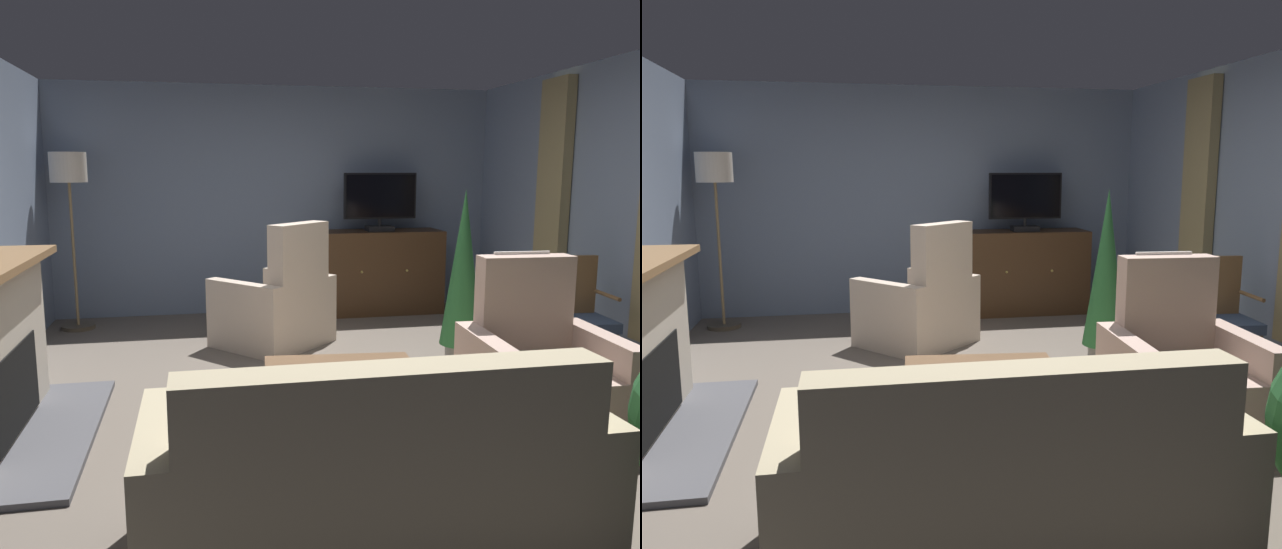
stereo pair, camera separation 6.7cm
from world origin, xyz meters
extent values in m
cube|color=#665B51|center=(0.00, 0.00, -0.02)|extent=(5.60, 6.26, 0.04)
cube|color=slate|center=(0.00, 2.88, 1.28)|extent=(5.60, 0.10, 2.57)
cube|color=#8E7F56|center=(2.44, 1.17, 1.41)|extent=(0.10, 0.44, 2.16)
cube|color=tan|center=(0.13, -0.31, 0.01)|extent=(2.26, 1.70, 0.01)
cube|color=#4C4C51|center=(-1.84, -0.41, 0.02)|extent=(0.50, 1.79, 0.04)
cube|color=black|center=(-2.08, -0.41, 0.32)|extent=(0.10, 0.89, 0.52)
cube|color=black|center=(1.10, 2.53, 0.03)|extent=(1.39, 0.46, 0.06)
cube|color=#422B19|center=(1.10, 2.53, 0.48)|extent=(1.45, 0.52, 0.95)
sphere|color=tan|center=(0.84, 2.26, 0.52)|extent=(0.03, 0.03, 0.03)
sphere|color=tan|center=(1.36, 2.26, 0.52)|extent=(0.03, 0.03, 0.03)
cube|color=black|center=(1.10, 2.48, 0.98)|extent=(0.30, 0.20, 0.06)
cylinder|color=black|center=(1.10, 2.48, 1.05)|extent=(0.04, 0.04, 0.08)
cube|color=black|center=(1.10, 2.48, 1.35)|extent=(0.83, 0.05, 0.51)
cube|color=black|center=(1.10, 2.45, 1.35)|extent=(0.79, 0.01, 0.47)
cube|color=brown|center=(-0.08, -0.74, 0.44)|extent=(0.97, 0.59, 0.03)
cylinder|color=brown|center=(0.35, -0.58, 0.21)|extent=(0.04, 0.04, 0.42)
cylinder|color=brown|center=(-0.48, -0.50, 0.21)|extent=(0.04, 0.04, 0.42)
cylinder|color=brown|center=(0.31, -0.98, 0.21)|extent=(0.04, 0.04, 0.42)
cylinder|color=brown|center=(-0.51, -0.90, 0.21)|extent=(0.04, 0.04, 0.42)
cube|color=black|center=(-0.12, -0.85, 0.47)|extent=(0.18, 0.11, 0.02)
cube|color=tan|center=(-0.21, -1.89, 0.21)|extent=(1.66, 0.87, 0.42)
cube|color=tan|center=(-0.21, -2.23, 0.67)|extent=(1.66, 0.20, 0.51)
cube|color=tan|center=(-1.11, -1.89, 0.32)|extent=(0.15, 0.87, 0.64)
cube|color=tan|center=(0.70, -1.89, 0.32)|extent=(0.15, 0.87, 0.64)
cube|color=tan|center=(0.00, -2.02, 0.54)|extent=(0.38, 0.19, 0.36)
cube|color=#C6B29E|center=(-0.25, 1.42, 0.22)|extent=(1.04, 1.06, 0.45)
cube|color=#C6B29E|center=(-0.03, 1.18, 0.81)|extent=(0.61, 0.57, 0.72)
cube|color=#C6B29E|center=(-0.54, 1.16, 0.32)|extent=(0.65, 0.71, 0.65)
cube|color=#C6B29E|center=(0.04, 1.68, 0.32)|extent=(0.65, 0.71, 0.65)
cube|color=#BC9E8E|center=(1.22, -0.87, 0.21)|extent=(0.68, 0.87, 0.41)
cube|color=#BC9E8E|center=(1.24, -0.54, 0.75)|extent=(0.64, 0.22, 0.66)
cube|color=#BC9E8E|center=(1.60, -0.89, 0.31)|extent=(0.18, 0.84, 0.61)
cube|color=#BC9E8E|center=(0.84, -0.84, 0.31)|extent=(0.18, 0.84, 0.61)
cube|color=white|center=(1.24, -0.47, 0.98)|extent=(0.39, 0.04, 0.24)
cube|color=#42567A|center=(2.00, -0.04, 0.45)|extent=(0.53, 0.47, 0.08)
cube|color=olive|center=(2.02, 0.16, 0.71)|extent=(0.46, 0.08, 0.51)
cylinder|color=olive|center=(1.76, -0.20, 0.21)|extent=(0.04, 0.04, 0.41)
cylinder|color=olive|center=(2.20, -0.24, 0.21)|extent=(0.04, 0.04, 0.41)
cylinder|color=olive|center=(1.80, 0.17, 0.21)|extent=(0.04, 0.04, 0.41)
cylinder|color=olive|center=(2.23, 0.13, 0.21)|extent=(0.04, 0.04, 0.41)
cylinder|color=olive|center=(2.22, -0.06, 0.67)|extent=(0.06, 0.34, 0.03)
cylinder|color=olive|center=(1.77, -0.01, 0.67)|extent=(0.06, 0.34, 0.03)
cylinder|color=slate|center=(1.15, 0.26, 0.12)|extent=(0.24, 0.24, 0.25)
cone|color=#235B2D|center=(1.15, 0.26, 0.87)|extent=(0.34, 0.34, 1.25)
ellipsoid|color=gray|center=(-0.93, -0.22, 0.09)|extent=(0.30, 0.44, 0.18)
sphere|color=gray|center=(-0.85, 0.01, 0.12)|extent=(0.13, 0.13, 0.13)
cone|color=gray|center=(-0.89, 0.02, 0.18)|extent=(0.04, 0.04, 0.04)
cone|color=gray|center=(-0.82, 0.00, 0.18)|extent=(0.04, 0.04, 0.04)
cylinder|color=gray|center=(-1.07, -0.50, 0.05)|extent=(0.11, 0.22, 0.06)
cylinder|color=#4C4233|center=(-2.18, 2.38, 0.02)|extent=(0.34, 0.34, 0.04)
cylinder|color=olive|center=(-2.18, 2.38, 0.76)|extent=(0.03, 0.03, 1.51)
cylinder|color=beige|center=(-2.18, 2.38, 1.66)|extent=(0.36, 0.36, 0.30)
camera|label=1|loc=(-0.92, -4.37, 1.66)|focal=35.29mm
camera|label=2|loc=(-0.85, -4.38, 1.66)|focal=35.29mm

